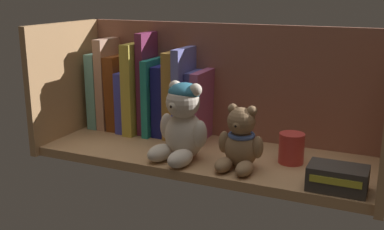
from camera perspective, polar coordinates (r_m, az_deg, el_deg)
shelf_board at (r=104.17cm, az=1.62°, el=-5.06°), size 71.59×24.71×2.00cm
shelf_back_panel at (r=112.10cm, az=4.25°, el=3.56°), size 73.99×1.20×29.06cm
shelf_side_panel_left at (r=118.98cm, az=-14.83°, el=3.77°), size 1.60×27.11×29.06cm
book_0 at (r=124.89cm, az=-10.70°, el=3.13°), size 2.68×11.67×19.08cm
book_1 at (r=123.00cm, az=-9.70°, el=3.88°), size 2.28×11.83×22.80cm
book_2 at (r=121.81cm, az=-8.50°, el=2.83°), size 3.52×11.50×18.72cm
book_3 at (r=120.63cm, az=-7.27°, el=1.88°), size 2.40×12.88×15.07cm
book_4 at (r=118.46cm, az=-6.18°, el=3.43°), size 2.60×14.95×22.18cm
book_5 at (r=116.98cm, az=-5.13°, el=3.93°), size 1.88×10.41×24.69cm
book_6 at (r=116.64cm, az=-4.22°, el=2.39°), size 1.66×13.58×18.58cm
book_7 at (r=115.60cm, az=-3.08°, el=1.93°), size 2.99×10.90×17.14cm
book_8 at (r=113.81cm, az=-1.67°, el=2.64°), size 2.82×12.34×20.68cm
book_9 at (r=112.61cm, az=-0.48°, el=2.77°), size 1.96×14.60×21.67cm
book_10 at (r=112.34cm, az=0.55°, el=1.31°), size 2.01×9.36×16.20cm
book_11 at (r=111.42cm, az=1.62°, el=1.30°), size 2.51×14.77×16.70cm
teddy_bear_larger at (r=97.78cm, az=-1.20°, el=-1.00°), size 12.52×12.85×16.40cm
teddy_bear_smaller at (r=93.56cm, az=5.85°, el=-3.27°), size 9.47×9.62×12.98cm
pillar_candle at (r=99.01cm, az=11.93°, el=-3.94°), size 5.20×5.20×6.28cm
small_product_box at (r=88.42cm, az=17.19°, el=-7.30°), size 10.36×6.50×4.45cm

